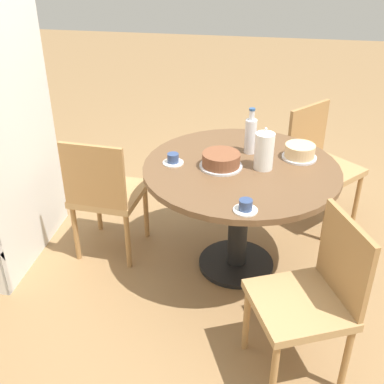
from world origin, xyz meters
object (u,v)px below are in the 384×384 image
cake_main (221,160)px  cake_second (300,152)px  chair_b (312,296)px  chair_c (320,162)px  water_bottle (251,135)px  chair_a (105,193)px  bookshelf (0,128)px  cup_b (173,160)px  cup_a (246,207)px  coffee_pot (264,150)px

cake_main → cake_second: 0.49m
chair_b → chair_c: (1.44, -0.12, 0.00)m
water_bottle → cake_main: bearing=146.1°
chair_a → bookshelf: bookshelf is taller
cake_second → cake_main: bearing=113.1°
chair_c → cake_main: (-0.70, 0.64, 0.30)m
cake_second → cup_b: bearing=104.7°
chair_c → cake_second: chair_c is taller
chair_b → bookshelf: (0.69, 1.84, 0.43)m
cake_main → cup_a: 0.49m
bookshelf → cake_second: size_ratio=8.79×
chair_a → cake_second: size_ratio=4.09×
coffee_pot → water_bottle: 0.22m
coffee_pot → water_bottle: size_ratio=0.88×
coffee_pot → chair_a: bearing=89.3°
bookshelf → cake_main: bookshelf is taller
water_bottle → cup_a: 0.69m
water_bottle → cake_second: (-0.03, -0.30, -0.07)m
chair_b → cake_main: bearing=-168.5°
chair_b → cup_a: chair_b is taller
cake_main → cup_a: cake_main is taller
chair_a → chair_b: same height
bookshelf → cup_b: bookshelf is taller
chair_b → bookshelf: 2.01m
cup_a → bookshelf: bearing=74.5°
water_bottle → chair_c: bearing=-45.6°
chair_b → cake_main: size_ratio=3.41×
chair_a → water_bottle: 0.99m
coffee_pot → cup_a: coffee_pot is taller
cup_b → bookshelf: bearing=92.5°
bookshelf → cake_second: bearing=97.6°
cake_second → cup_a: 0.71m
chair_a → chair_b: size_ratio=1.00×
coffee_pot → cup_b: bearing=92.2°
chair_c → cake_second: size_ratio=4.09×
chair_c → coffee_pot: coffee_pot is taller
water_bottle → cup_a: (-0.69, -0.02, -0.09)m
chair_b → cup_b: size_ratio=6.92×
chair_a → cake_main: size_ratio=3.41×
chair_c → cake_second: bearing=-158.5°
bookshelf → chair_b: bearing=69.5°
chair_c → cake_second: (-0.51, 0.19, 0.30)m
chair_c → coffee_pot: 0.88m
bookshelf → cup_a: bookshelf is taller
cake_main → chair_b: bearing=-144.9°
cup_a → chair_c: bearing=-21.8°
cake_main → chair_a: bearing=87.4°
chair_c → cup_b: bearing=168.9°
chair_a → bookshelf: size_ratio=0.46×
water_bottle → cup_b: 0.50m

